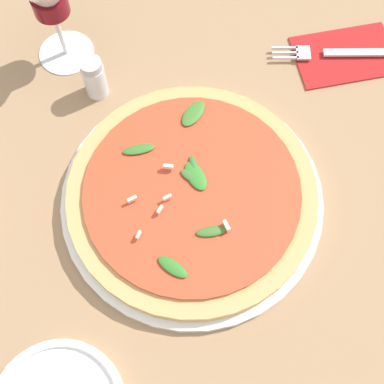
{
  "coord_description": "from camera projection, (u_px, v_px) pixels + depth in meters",
  "views": [
    {
      "loc": [
        -0.04,
        0.25,
        0.65
      ],
      "look_at": [
        -0.02,
        -0.02,
        0.03
      ],
      "focal_mm": 50.0,
      "sensor_mm": 36.0,
      "label": 1
    }
  ],
  "objects": [
    {
      "name": "ground_plane",
      "position": [
        175.0,
        215.0,
        0.69
      ],
      "size": [
        6.0,
        6.0,
        0.0
      ],
      "primitive_type": "plane",
      "color": "#9E7A56"
    },
    {
      "name": "pizza_arugula_main",
      "position": [
        192.0,
        196.0,
        0.68
      ],
      "size": [
        0.34,
        0.34,
        0.05
      ],
      "color": "white",
      "rests_on": "ground_plane"
    },
    {
      "name": "napkin",
      "position": [
        345.0,
        55.0,
        0.79
      ],
      "size": [
        0.17,
        0.13,
        0.01
      ],
      "rotation": [
        0.0,
        0.0,
        0.29
      ],
      "color": "#B21E1E",
      "rests_on": "ground_plane"
    },
    {
      "name": "fork",
      "position": [
        341.0,
        53.0,
        0.79
      ],
      "size": [
        0.2,
        0.04,
        0.0
      ],
      "rotation": [
        0.0,
        0.0,
        0.09
      ],
      "color": "silver",
      "rests_on": "ground_plane"
    },
    {
      "name": "shaker_pepper",
      "position": [
        94.0,
        78.0,
        0.74
      ],
      "size": [
        0.03,
        0.03,
        0.07
      ],
      "color": "silver",
      "rests_on": "ground_plane"
    }
  ]
}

